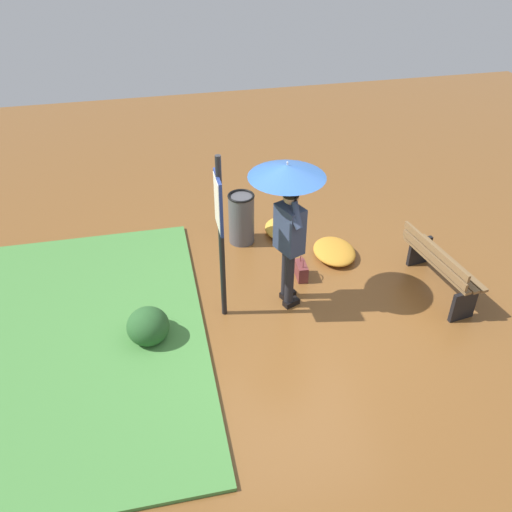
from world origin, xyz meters
TOP-DOWN VIEW (x-y plane):
  - ground_plane at (0.00, 0.00)m, footprint 18.00×18.00m
  - grass_verge at (0.04, 3.18)m, footprint 4.80×4.00m
  - person_with_umbrella at (0.37, 0.00)m, footprint 0.96×0.96m
  - info_sign_post at (0.22, 0.88)m, footprint 0.44×0.07m
  - handbag at (0.76, -0.35)m, footprint 0.31×0.15m
  - park_bench at (0.09, -2.12)m, footprint 1.40×0.57m
  - trash_bin at (1.89, 0.31)m, footprint 0.42×0.42m
  - shrub_cluster at (-0.07, 1.86)m, footprint 0.58×0.53m
  - leaf_pile_near_person at (1.17, -0.99)m, footprint 0.79×0.63m
  - leaf_pile_by_bench at (1.97, -0.38)m, footprint 0.70×0.56m

SIDE VIEW (x-z plane):
  - ground_plane at x=0.00m, z-range 0.00..0.00m
  - grass_verge at x=0.04m, z-range 0.00..0.05m
  - leaf_pile_by_bench at x=1.97m, z-range 0.00..0.15m
  - leaf_pile_near_person at x=1.17m, z-range 0.00..0.17m
  - handbag at x=0.76m, z-range -0.06..0.31m
  - shrub_cluster at x=-0.07m, z-range -0.02..0.46m
  - park_bench at x=0.09m, z-range 0.03..0.78m
  - trash_bin at x=1.89m, z-range 0.00..0.84m
  - info_sign_post at x=0.22m, z-range 0.29..2.59m
  - person_with_umbrella at x=0.37m, z-range 0.53..2.57m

